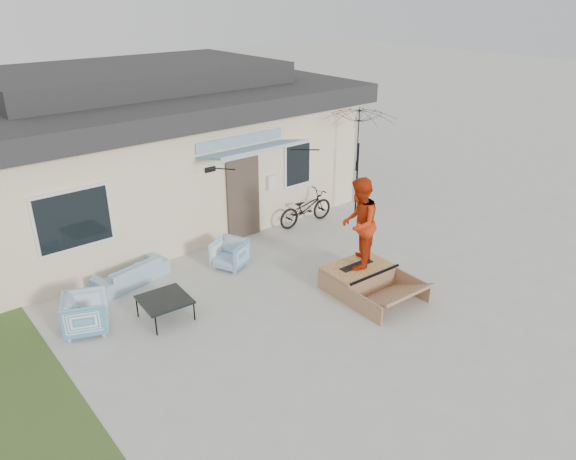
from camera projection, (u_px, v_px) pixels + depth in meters
ground at (335, 325)px, 10.49m from camera, size 90.00×90.00×0.00m
grass_strip at (20, 385)px, 8.90m from camera, size 1.40×8.00×0.01m
house at (141, 142)px, 15.35m from camera, size 10.80×8.49×4.10m
loveseat at (130, 269)px, 11.88m from camera, size 1.73×0.82×0.65m
armchair_left at (86, 312)px, 10.18m from camera, size 0.98×1.01×0.81m
armchair_right at (230, 252)px, 12.54m from camera, size 0.89×0.92×0.73m
coffee_table at (165, 309)px, 10.62m from camera, size 0.96×0.96×0.45m
bicycle at (306, 205)px, 14.76m from camera, size 1.76×0.66×1.11m
patio_umbrella at (358, 156)px, 14.82m from camera, size 2.31×2.20×2.20m
skate_ramp at (357, 276)px, 11.77m from camera, size 1.48×1.93×0.47m
skateboard at (357, 265)px, 11.70m from camera, size 0.83×0.23×0.05m
skater at (359, 222)px, 11.29m from camera, size 1.21×1.15×1.95m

